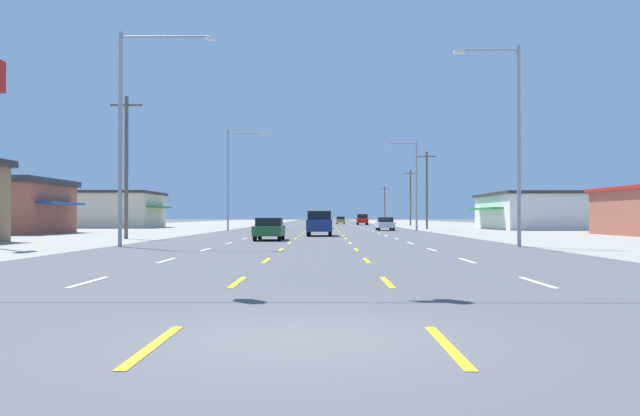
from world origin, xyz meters
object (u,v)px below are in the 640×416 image
object	(u,v)px
sedan_far_right_mid	(385,224)
suv_center_turn_midfar	(322,220)
streetlight_left_row_0	(130,122)
streetlight_left_row_1	(232,173)
suv_center_turn_near	(319,223)
sedan_inner_left_nearest	(269,229)
hatchback_inner_right_farther	(340,220)
streetlight_right_row_1	(413,179)
suv_far_right_far	(362,219)
streetlight_right_row_0	(513,132)

from	to	relation	value
sedan_far_right_mid	suv_center_turn_midfar	world-z (taller)	suv_center_turn_midfar
streetlight_left_row_0	streetlight_left_row_1	xyz separation A→B (m)	(-0.09, 37.02, -0.18)
suv_center_turn_near	sedan_far_right_mid	xyz separation A→B (m)	(7.05, 19.87, -0.27)
sedan_inner_left_nearest	hatchback_inner_right_farther	size ratio (longest dim) A/B	1.15
suv_center_turn_midfar	streetlight_right_row_1	bearing A→B (deg)	-56.44
sedan_inner_left_nearest	suv_far_right_far	xyz separation A→B (m)	(10.45, 77.57, 0.27)
sedan_far_right_mid	suv_center_turn_midfar	xyz separation A→B (m)	(-6.93, 13.22, 0.27)
streetlight_right_row_0	suv_center_turn_midfar	bearing A→B (deg)	100.79
suv_center_turn_near	hatchback_inner_right_farther	distance (m)	82.08
hatchback_inner_right_farther	streetlight_right_row_1	bearing A→B (deg)	-84.34
suv_center_turn_near	suv_far_right_far	xyz separation A→B (m)	(7.28, 67.93, 0.00)
suv_far_right_far	streetlight_left_row_1	xyz separation A→B (m)	(-16.89, -49.67, 5.17)
streetlight_left_row_1	streetlight_right_row_1	xyz separation A→B (m)	(19.56, -0.00, -0.66)
suv_center_turn_midfar	streetlight_left_row_1	bearing A→B (deg)	-123.23
sedan_far_right_mid	suv_far_right_far	xyz separation A→B (m)	(0.24, 48.06, 0.27)
suv_center_turn_near	sedan_far_right_mid	size ratio (longest dim) A/B	1.09
streetlight_right_row_1	suv_far_right_far	bearing A→B (deg)	93.08
hatchback_inner_right_farther	suv_far_right_far	bearing A→B (deg)	-75.49
streetlight_left_row_0	streetlight_right_row_0	distance (m)	19.52
streetlight_left_row_0	streetlight_right_row_0	bearing A→B (deg)	0.00
streetlight_right_row_0	streetlight_left_row_1	bearing A→B (deg)	117.91
suv_center_turn_near	streetlight_right_row_1	xyz separation A→B (m)	(9.96, 18.26, 4.51)
sedan_inner_left_nearest	suv_center_turn_near	bearing A→B (deg)	71.81
streetlight_left_row_1	hatchback_inner_right_farther	bearing A→B (deg)	78.26
suv_far_right_far	streetlight_right_row_0	size ratio (longest dim) A/B	0.48
streetlight_left_row_0	streetlight_right_row_1	world-z (taller)	streetlight_left_row_0
suv_center_turn_near	streetlight_right_row_0	distance (m)	21.79
streetlight_left_row_0	suv_center_turn_midfar	bearing A→B (deg)	79.48
hatchback_inner_right_farther	suv_center_turn_midfar	bearing A→B (deg)	-94.13
suv_center_turn_midfar	streetlight_left_row_0	size ratio (longest dim) A/B	0.45
streetlight_left_row_0	streetlight_right_row_1	xyz separation A→B (m)	(19.47, 37.02, -0.85)
streetlight_left_row_0	suv_far_right_far	bearing A→B (deg)	79.04
suv_center_turn_midfar	suv_far_right_far	distance (m)	35.56
sedan_inner_left_nearest	suv_center_turn_near	size ratio (longest dim) A/B	0.92
sedan_inner_left_nearest	hatchback_inner_right_farther	bearing A→B (deg)	85.75
hatchback_inner_right_farther	streetlight_left_row_1	xyz separation A→B (m)	(-13.25, -63.74, 5.42)
hatchback_inner_right_farther	streetlight_left_row_0	world-z (taller)	streetlight_left_row_0
streetlight_left_row_0	streetlight_right_row_1	distance (m)	41.83
suv_far_right_far	sedan_far_right_mid	bearing A→B (deg)	-90.28
streetlight_left_row_1	streetlight_right_row_1	world-z (taller)	streetlight_left_row_1
suv_center_turn_midfar	suv_center_turn_near	bearing A→B (deg)	-90.20
suv_center_turn_near	streetlight_left_row_1	xyz separation A→B (m)	(-9.61, 18.26, 5.17)
suv_center_turn_near	streetlight_right_row_0	bearing A→B (deg)	-61.93
suv_far_right_far	streetlight_right_row_0	world-z (taller)	streetlight_right_row_0
sedan_inner_left_nearest	streetlight_right_row_0	bearing A→B (deg)	-34.69
streetlight_right_row_0	sedan_inner_left_nearest	bearing A→B (deg)	145.31
sedan_far_right_mid	streetlight_left_row_1	world-z (taller)	streetlight_left_row_1
hatchback_inner_right_farther	streetlight_left_row_1	world-z (taller)	streetlight_left_row_1
sedan_far_right_mid	suv_center_turn_near	bearing A→B (deg)	-109.52
sedan_far_right_mid	streetlight_left_row_0	bearing A→B (deg)	-113.20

